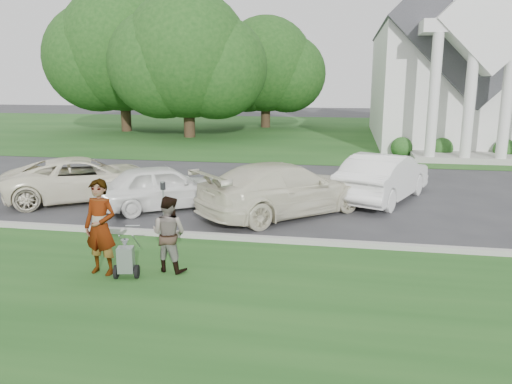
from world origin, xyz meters
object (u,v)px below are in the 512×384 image
(tree_far, at_px, (122,55))
(car_a, at_px, (85,179))
(person_right, at_px, (169,234))
(car_c, at_px, (284,189))
(striping_cart, at_px, (126,260))
(car_d, at_px, (384,177))
(car_b, at_px, (163,187))
(tree_back, at_px, (266,69))
(church, at_px, (453,46))
(person_left, at_px, (101,228))
(parking_meter_near, at_px, (164,203))
(tree_left, at_px, (187,61))

(tree_far, relative_size, car_a, 2.29)
(person_right, height_order, car_c, person_right)
(striping_cart, height_order, car_d, car_d)
(car_a, bearing_deg, car_b, -136.53)
(tree_far, bearing_deg, tree_back, 26.56)
(tree_far, distance_m, car_b, 25.00)
(tree_far, bearing_deg, church, -4.66)
(person_left, bearing_deg, tree_back, 102.25)
(car_b, bearing_deg, parking_meter_near, 167.82)
(person_right, relative_size, car_c, 0.30)
(person_right, relative_size, car_d, 0.34)
(tree_left, relative_size, car_d, 2.24)
(church, xyz_separation_m, person_right, (-9.87, -24.76, -5.14))
(tree_back, height_order, car_d, tree_back)
(car_d, bearing_deg, car_c, 62.08)
(tree_back, relative_size, car_c, 1.80)
(church, height_order, tree_far, church)
(tree_far, bearing_deg, parking_meter_near, -63.51)
(parking_meter_near, bearing_deg, car_d, 42.96)
(church, height_order, striping_cart, church)
(person_left, bearing_deg, car_a, 130.42)
(tree_back, distance_m, car_c, 27.52)
(car_d, bearing_deg, person_left, 74.93)
(person_right, bearing_deg, person_left, 29.61)
(tree_left, height_order, person_left, tree_left)
(tree_back, bearing_deg, car_c, -79.57)
(person_left, xyz_separation_m, car_a, (-3.65, 5.96, -0.28))
(tree_back, xyz_separation_m, person_right, (3.14, -31.64, -3.93))
(car_c, bearing_deg, car_a, 39.78)
(church, relative_size, tree_far, 2.07)
(car_d, bearing_deg, church, -82.75)
(parking_meter_near, bearing_deg, church, 64.76)
(tree_far, height_order, parking_meter_near, tree_far)
(car_d, bearing_deg, tree_left, -30.50)
(tree_back, relative_size, parking_meter_near, 6.50)
(tree_left, xyz_separation_m, tree_back, (4.00, 8.00, -0.38))
(striping_cart, bearing_deg, tree_left, 92.45)
(tree_left, relative_size, person_right, 6.66)
(car_a, bearing_deg, car_d, -113.36)
(parking_meter_near, distance_m, car_b, 3.07)
(tree_back, bearing_deg, person_left, -86.72)
(tree_left, distance_m, person_left, 25.08)
(tree_far, bearing_deg, car_d, -47.23)
(tree_far, distance_m, striping_cart, 30.35)
(church, xyz_separation_m, car_a, (-14.82, -19.20, -5.23))
(church, bearing_deg, car_c, -112.10)
(car_a, bearing_deg, person_left, 178.24)
(tree_back, bearing_deg, car_a, -93.97)
(church, distance_m, tree_left, 17.07)
(striping_cart, bearing_deg, car_c, 52.61)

